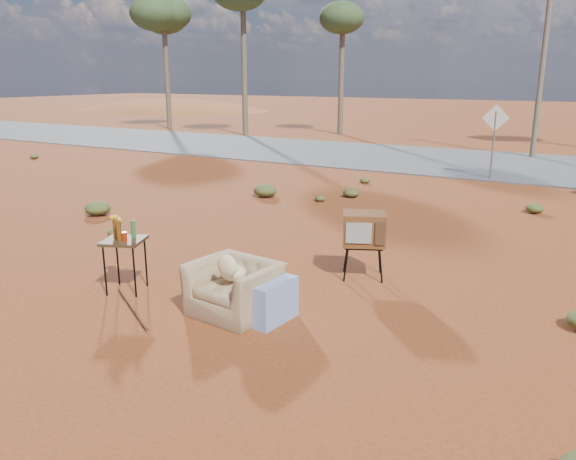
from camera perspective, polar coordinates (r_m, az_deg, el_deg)
The scene contains 12 objects.
ground at distance 7.64m, azimuth -9.06°, elevation -7.84°, with size 140.00×140.00×0.00m, color brown.
highway at distance 21.12m, azimuth 17.30°, elevation 6.64°, with size 140.00×7.00×0.04m, color #565659.
dirt_mound at distance 52.45m, azimuth -11.70°, elevation 11.83°, with size 26.00×18.00×2.00m, color #974D24.
armchair at distance 7.22m, azimuth -4.84°, elevation -5.42°, with size 1.31×0.80×0.92m.
tv_unit at distance 8.50m, azimuth 7.74°, elevation 0.02°, with size 0.78×0.71×1.02m.
side_table at distance 8.24m, azimuth -16.52°, elevation -0.67°, with size 0.70×0.70×1.08m.
rusty_bar at distance 7.78m, azimuth -15.57°, elevation -7.63°, with size 0.04×0.04×1.50m, color #4E2315.
road_sign at distance 17.74m, azimuth 20.26°, elevation 9.67°, with size 0.78×0.06×2.19m.
eucalyptus_far_left at distance 34.06m, azimuth -12.50°, elevation 20.04°, with size 3.20×3.20×7.10m.
eucalyptus_near_left at distance 30.23m, azimuth 5.57°, elevation 20.01°, with size 3.20×3.20×6.60m.
utility_pole_center at distance 23.09m, azimuth 24.66°, elevation 16.95°, with size 1.40×0.20×8.00m.
scrub_patch at distance 11.52m, azimuth 1.38°, elevation 1.09°, with size 17.49×8.07×0.33m.
Camera 1 is at (4.46, -5.43, 2.99)m, focal length 35.00 mm.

